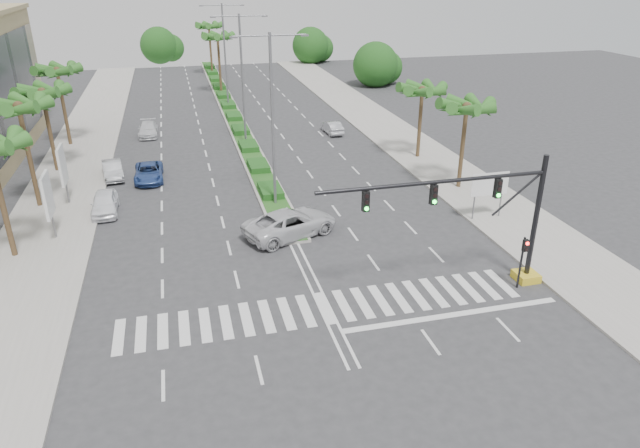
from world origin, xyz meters
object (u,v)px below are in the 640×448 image
object	(u,v)px
car_right	(332,127)
car_crossing	(290,223)
car_parked_a	(105,203)
car_parked_b	(113,170)
car_parked_c	(149,172)
car_parked_d	(148,129)

from	to	relation	value
car_right	car_crossing	bearing A→B (deg)	65.32
car_parked_a	car_parked_b	world-z (taller)	car_parked_a
car_parked_a	car_crossing	xyz separation A→B (m)	(11.86, -6.83, 0.13)
car_parked_a	car_crossing	world-z (taller)	car_crossing
car_parked_a	car_parked_c	bearing A→B (deg)	64.08
car_crossing	car_right	bearing A→B (deg)	-43.71
car_parked_c	car_parked_d	size ratio (longest dim) A/B	1.04
car_parked_a	car_right	distance (m)	26.52
car_parked_b	car_parked_d	size ratio (longest dim) A/B	0.92
car_parked_a	car_parked_b	xyz separation A→B (m)	(0.00, 7.51, -0.04)
car_parked_c	car_right	bearing A→B (deg)	29.10
car_parked_a	car_parked_b	distance (m)	7.51
car_right	car_parked_a	bearing A→B (deg)	34.62
car_parked_b	car_parked_d	world-z (taller)	car_parked_b
car_parked_d	car_crossing	xyz separation A→B (m)	(9.30, -26.86, 0.20)
car_parked_b	car_parked_c	bearing A→B (deg)	-33.12
car_parked_b	car_crossing	xyz separation A→B (m)	(11.86, -14.34, 0.17)
car_parked_b	car_parked_d	distance (m)	12.77
car_parked_a	car_parked_b	size ratio (longest dim) A/B	1.02
car_parked_b	car_crossing	bearing A→B (deg)	-58.41
car_parked_b	car_parked_c	size ratio (longest dim) A/B	0.88
car_right	car_parked_b	bearing A→B (deg)	19.44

